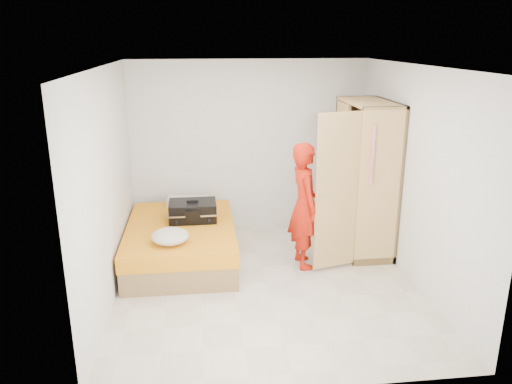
{
  "coord_description": "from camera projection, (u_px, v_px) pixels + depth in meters",
  "views": [
    {
      "loc": [
        -0.78,
        -5.51,
        2.9
      ],
      "look_at": [
        -0.06,
        0.56,
        1.0
      ],
      "focal_mm": 35.0,
      "sensor_mm": 36.0,
      "label": 1
    }
  ],
  "objects": [
    {
      "name": "pillow",
      "position": [
        188.0,
        201.0,
        7.47
      ],
      "size": [
        0.62,
        0.37,
        0.11
      ],
      "primitive_type": "cube",
      "rotation": [
        0.0,
        0.0,
        -0.12
      ],
      "color": "beige",
      "rests_on": "bed"
    },
    {
      "name": "bed",
      "position": [
        181.0,
        242.0,
        6.74
      ],
      "size": [
        1.42,
        2.02,
        0.5
      ],
      "color": "#966B44",
      "rests_on": "ground"
    },
    {
      "name": "round_cushion",
      "position": [
        170.0,
        236.0,
        6.06
      ],
      "size": [
        0.46,
        0.46,
        0.17
      ],
      "primitive_type": "ellipsoid",
      "color": "beige",
      "rests_on": "bed"
    },
    {
      "name": "wardrobe",
      "position": [
        363.0,
        182.0,
        6.85
      ],
      "size": [
        1.16,
        1.33,
        2.1
      ],
      "color": "#E7BB71",
      "rests_on": "ground"
    },
    {
      "name": "person",
      "position": [
        304.0,
        206.0,
        6.42
      ],
      "size": [
        0.45,
        0.63,
        1.65
      ],
      "primitive_type": "imported",
      "rotation": [
        0.0,
        0.0,
        1.66
      ],
      "color": "red",
      "rests_on": "ground"
    },
    {
      "name": "suitcase",
      "position": [
        193.0,
        211.0,
        6.82
      ],
      "size": [
        0.66,
        0.5,
        0.28
      ],
      "rotation": [
        0.0,
        0.0,
        0.01
      ],
      "color": "black",
      "rests_on": "bed"
    },
    {
      "name": "room",
      "position": [
        267.0,
        181.0,
        5.79
      ],
      "size": [
        4.0,
        4.02,
        2.6
      ],
      "color": "beige",
      "rests_on": "ground"
    }
  ]
}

